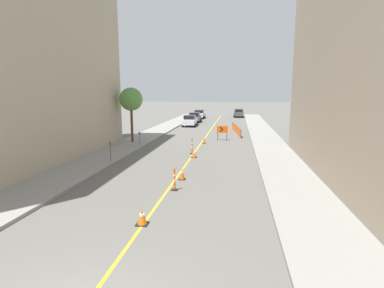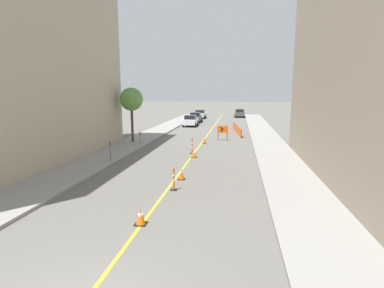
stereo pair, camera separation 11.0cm
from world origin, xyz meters
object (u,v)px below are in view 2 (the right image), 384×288
Objects in this scene: traffic_cone_third at (194,154)px; parked_car_opposite_side at (240,113)px; traffic_cone_nearest at (141,217)px; parking_meter_far_curb at (140,136)px; arrow_barricade_primary at (223,130)px; parking_meter_near_curb at (110,147)px; traffic_cone_fourth at (204,140)px; parked_car_curb_near at (191,121)px; delineator_post_rear at (192,147)px; traffic_cone_second at (181,174)px; parked_car_curb_far at (200,114)px; parked_car_curb_mid at (196,117)px; street_tree_left_near at (131,100)px; delineator_post_front at (174,181)px.

traffic_cone_third is 38.37m from parked_car_opposite_side.
traffic_cone_nearest is 0.48× the size of parking_meter_far_curb.
arrow_barricade_primary is 1.06× the size of parking_meter_near_curb.
arrow_barricade_primary is (1.64, 2.10, 0.72)m from traffic_cone_fourth.
parked_car_curb_near is at bearing 109.63° from arrow_barricade_primary.
parked_car_curb_near reaches higher than traffic_cone_nearest.
parking_meter_near_curb reaches higher than delineator_post_rear.
traffic_cone_nearest is 0.14× the size of parked_car_opposite_side.
arrow_barricade_primary reaches higher than traffic_cone_second.
parked_car_curb_far is 3.05× the size of parking_meter_near_curb.
arrow_barricade_primary is at bearing 78.49° from traffic_cone_third.
traffic_cone_nearest is 0.14× the size of parked_car_curb_near.
parking_meter_near_curb reaches higher than traffic_cone_third.
traffic_cone_nearest is 0.88× the size of traffic_cone_second.
traffic_cone_fourth is 0.17× the size of parked_car_curb_mid.
parked_car_curb_near is at bearing 99.74° from traffic_cone_third.
traffic_cone_nearest is at bearing -84.60° from parked_car_curb_far.
parked_car_curb_mid is (-0.11, 5.89, 0.00)m from parked_car_curb_near.
traffic_cone_nearest is 10.51m from parking_meter_near_curb.
parked_car_curb_near is 0.84× the size of street_tree_left_near.
delineator_post_rear reaches higher than traffic_cone_third.
traffic_cone_second is (0.42, 5.99, 0.04)m from traffic_cone_nearest.
delineator_post_front is 0.78× the size of arrow_barricade_primary.
parking_meter_far_curb is (-5.58, 11.38, 0.53)m from delineator_post_front.
street_tree_left_near is at bearing 99.49° from parking_meter_near_curb.
street_tree_left_near is at bearing 117.66° from delineator_post_front.
traffic_cone_nearest is at bearing -91.24° from traffic_cone_third.
parked_car_curb_mid and parked_car_curb_far have the same top height.
parked_car_curb_far is 3.52× the size of parking_meter_far_curb.
parked_car_curb_far is 37.04m from parking_meter_near_curb.
street_tree_left_near is at bearing -94.97° from parked_car_curb_far.
parked_car_curb_near is (-3.77, 26.95, 0.47)m from traffic_cone_second.
parked_car_curb_mid is at bearing 97.87° from traffic_cone_third.
parked_car_curb_far reaches higher than parking_meter_near_curb.
delineator_post_front is at bearing 84.63° from traffic_cone_nearest.
parked_car_curb_mid is at bearing 95.10° from traffic_cone_nearest.
parking_meter_near_curb is (-5.11, -4.09, 0.60)m from delineator_post_rear.
parking_meter_near_curb is (-1.84, -23.85, 0.35)m from parked_car_curb_near.
parked_car_opposite_side reaches higher than arrow_barricade_primary.
parked_car_opposite_side is at bearing 84.07° from delineator_post_rear.
delineator_post_rear is (-0.09, 13.19, 0.26)m from traffic_cone_nearest.
delineator_post_front is 0.95× the size of parking_meter_far_curb.
parked_car_opposite_side is (3.83, 36.90, 0.25)m from delineator_post_rear.
traffic_cone_second is 13.89m from street_tree_left_near.
traffic_cone_nearest is 20.46m from arrow_barricade_primary.
street_tree_left_near reaches higher than arrow_barricade_primary.
traffic_cone_second is 0.93× the size of traffic_cone_fourth.
traffic_cone_nearest is at bearing -60.28° from parking_meter_near_curb.
traffic_cone_fourth is 2.76m from arrow_barricade_primary.
parked_car_curb_near is 0.99× the size of parked_car_opposite_side.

